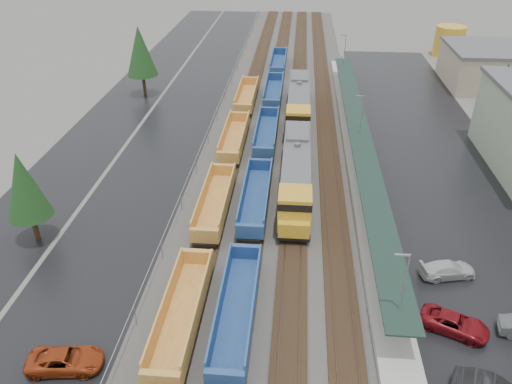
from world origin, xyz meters
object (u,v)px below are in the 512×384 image
well_string_yellow (202,250)px  parked_car_east_b (454,323)px  locomotive_trail (299,104)px  locomotive_lead (296,174)px  parked_car_west_c (65,360)px  parked_car_east_c (448,270)px  well_string_blue (256,198)px  storage_tank (449,41)px

well_string_yellow → parked_car_east_b: (20.10, -6.61, -0.49)m
locomotive_trail → well_string_yellow: 34.12m
locomotive_lead → parked_car_west_c: bearing=-121.6°
parked_car_east_b → parked_car_east_c: parked_car_east_b is taller
well_string_blue → parked_car_east_c: 19.58m
well_string_yellow → well_string_blue: bearing=66.5°
well_string_blue → parked_car_west_c: well_string_blue is taller
locomotive_lead → well_string_yellow: size_ratio=0.23×
well_string_yellow → well_string_blue: size_ratio=0.82×
locomotive_trail → well_string_blue: size_ratio=0.19×
locomotive_lead → well_string_blue: size_ratio=0.19×
locomotive_lead → parked_car_east_c: 18.18m
well_string_blue → parked_car_east_b: (16.10, -15.79, -0.49)m
parked_car_west_c → parked_car_east_c: size_ratio=1.08×
well_string_yellow → storage_tank: bearing=61.8°
well_string_yellow → parked_car_east_c: well_string_yellow is taller
locomotive_trail → well_string_blue: locomotive_trail is taller
well_string_blue → parked_car_east_b: 22.56m
storage_tank → parked_car_east_c: bearing=-103.2°
locomotive_trail → well_string_blue: bearing=-99.5°
locomotive_lead → storage_tank: storage_tank is taller
parked_car_west_c → parked_car_east_c: 30.72m
well_string_blue → storage_tank: bearing=61.1°
locomotive_lead → well_string_yellow: (-8.00, -12.15, -1.31)m
storage_tank → locomotive_trail: bearing=-128.7°
well_string_yellow → parked_car_west_c: 14.32m
well_string_yellow → parked_car_west_c: well_string_yellow is taller
parked_car_east_c → well_string_blue: bearing=47.8°
locomotive_lead → locomotive_trail: same height
locomotive_lead → parked_car_east_c: (13.12, -12.46, -1.80)m
well_string_blue → parked_car_east_c: size_ratio=23.65×
locomotive_lead → well_string_yellow: locomotive_lead is taller
locomotive_trail → parked_car_east_c: locomotive_trail is taller
well_string_yellow → parked_car_east_c: size_ratio=19.45×
locomotive_lead → parked_car_east_c: bearing=-43.5°
well_string_blue → parked_car_east_b: size_ratio=22.62×
well_string_blue → storage_tank: storage_tank is taller
locomotive_lead → locomotive_trail: bearing=90.0°
parked_car_west_c → well_string_yellow: bearing=-36.8°
well_string_blue → parked_car_east_c: well_string_blue is taller
storage_tank → parked_car_east_b: size_ratio=1.18×
well_string_blue → storage_tank: size_ratio=19.22×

